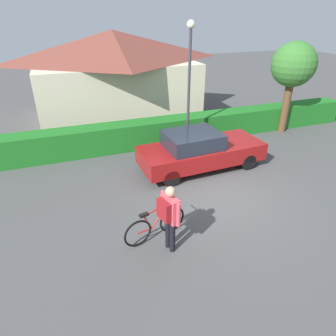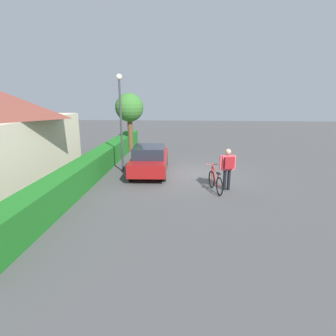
{
  "view_description": "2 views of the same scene",
  "coord_description": "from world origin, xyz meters",
  "px_view_note": "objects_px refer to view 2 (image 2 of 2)",
  "views": [
    {
      "loc": [
        -4.02,
        -6.55,
        4.99
      ],
      "look_at": [
        -1.34,
        0.78,
        0.84
      ],
      "focal_mm": 31.86,
      "sensor_mm": 36.0,
      "label": 1
    },
    {
      "loc": [
        -13.11,
        0.04,
        3.74
      ],
      "look_at": [
        -1.82,
        0.85,
        0.79
      ],
      "focal_mm": 29.86,
      "sensor_mm": 36.0,
      "label": 2
    }
  ],
  "objects_px": {
    "parked_car_near": "(150,159)",
    "person_rider": "(228,165)",
    "street_lamp": "(120,111)",
    "bicycle": "(215,182)",
    "tree_kerbside": "(129,109)"
  },
  "relations": [
    {
      "from": "parked_car_near",
      "to": "person_rider",
      "type": "bearing_deg",
      "value": -124.67
    },
    {
      "from": "person_rider",
      "to": "street_lamp",
      "type": "xyz_separation_m",
      "value": [
        2.55,
        4.87,
        1.97
      ]
    },
    {
      "from": "bicycle",
      "to": "street_lamp",
      "type": "distance_m",
      "value": 5.79
    },
    {
      "from": "bicycle",
      "to": "street_lamp",
      "type": "relative_size",
      "value": 0.35
    },
    {
      "from": "person_rider",
      "to": "tree_kerbside",
      "type": "height_order",
      "value": "tree_kerbside"
    },
    {
      "from": "parked_car_near",
      "to": "street_lamp",
      "type": "bearing_deg",
      "value": 83.8
    },
    {
      "from": "person_rider",
      "to": "street_lamp",
      "type": "relative_size",
      "value": 0.36
    },
    {
      "from": "bicycle",
      "to": "tree_kerbside",
      "type": "xyz_separation_m",
      "value": [
        7.78,
        5.01,
        2.5
      ]
    },
    {
      "from": "bicycle",
      "to": "tree_kerbside",
      "type": "height_order",
      "value": "tree_kerbside"
    },
    {
      "from": "bicycle",
      "to": "parked_car_near",
      "type": "bearing_deg",
      "value": 49.3
    },
    {
      "from": "tree_kerbside",
      "to": "bicycle",
      "type": "bearing_deg",
      "value": -147.2
    },
    {
      "from": "street_lamp",
      "to": "bicycle",
      "type": "bearing_deg",
      "value": -121.78
    },
    {
      "from": "parked_car_near",
      "to": "tree_kerbside",
      "type": "bearing_deg",
      "value": 21.25
    },
    {
      "from": "bicycle",
      "to": "street_lamp",
      "type": "bearing_deg",
      "value": 58.22
    },
    {
      "from": "bicycle",
      "to": "person_rider",
      "type": "bearing_deg",
      "value": -70.34
    }
  ]
}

